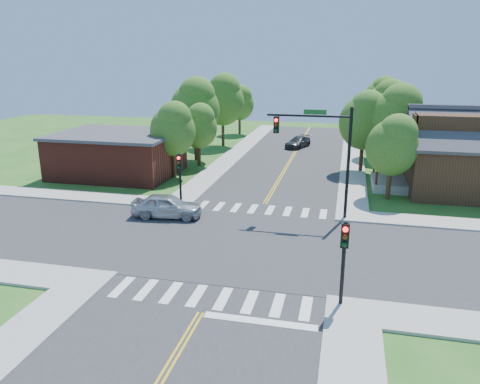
% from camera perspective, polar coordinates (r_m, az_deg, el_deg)
% --- Properties ---
extents(ground, '(100.00, 100.00, 0.00)m').
position_cam_1_polar(ground, '(26.46, 0.15, -6.40)').
color(ground, '#2A591B').
rests_on(ground, ground).
extents(road_ns, '(10.00, 90.00, 0.04)m').
position_cam_1_polar(road_ns, '(26.45, 0.15, -6.36)').
color(road_ns, '#2D2D30').
rests_on(road_ns, ground).
extents(road_ew, '(90.00, 10.00, 0.04)m').
position_cam_1_polar(road_ew, '(26.45, 0.15, -6.35)').
color(road_ew, '#2D2D30').
rests_on(road_ew, ground).
extents(intersection_patch, '(10.20, 10.20, 0.06)m').
position_cam_1_polar(intersection_patch, '(26.46, 0.15, -6.40)').
color(intersection_patch, '#2D2D30').
rests_on(intersection_patch, ground).
extents(sidewalk_ne, '(40.00, 40.00, 0.14)m').
position_cam_1_polar(sidewalk_ne, '(42.18, 26.85, 0.64)').
color(sidewalk_ne, '#9E9B93').
rests_on(sidewalk_ne, ground).
extents(sidewalk_nw, '(40.00, 40.00, 0.14)m').
position_cam_1_polar(sidewalk_nw, '(46.08, -14.82, 3.09)').
color(sidewalk_nw, '#9E9B93').
rests_on(sidewalk_nw, ground).
extents(crosswalk_north, '(8.85, 2.00, 0.01)m').
position_cam_1_polar(crosswalk_north, '(32.13, 2.62, -2.13)').
color(crosswalk_north, white).
rests_on(crosswalk_north, ground).
extents(crosswalk_south, '(8.85, 2.00, 0.01)m').
position_cam_1_polar(crosswalk_south, '(21.04, -3.71, -12.66)').
color(crosswalk_south, white).
rests_on(crosswalk_south, ground).
extents(centerline, '(0.30, 90.00, 0.01)m').
position_cam_1_polar(centerline, '(26.44, 0.15, -6.31)').
color(centerline, gold).
rests_on(centerline, ground).
extents(stop_bar, '(4.60, 0.45, 0.09)m').
position_cam_1_polar(stop_bar, '(19.38, 2.43, -15.57)').
color(stop_bar, white).
rests_on(stop_bar, ground).
extents(signal_mast_ne, '(5.30, 0.42, 7.20)m').
position_cam_1_polar(signal_mast_ne, '(29.90, 9.96, 5.75)').
color(signal_mast_ne, black).
rests_on(signal_mast_ne, ground).
extents(signal_pole_se, '(0.34, 0.42, 3.80)m').
position_cam_1_polar(signal_pole_se, '(19.68, 12.58, -6.72)').
color(signal_pole_se, black).
rests_on(signal_pole_se, ground).
extents(signal_pole_nw, '(0.34, 0.42, 3.80)m').
position_cam_1_polar(signal_pole_nw, '(32.26, -7.36, 2.66)').
color(signal_pole_nw, black).
rests_on(signal_pole_nw, ground).
extents(house_ne, '(13.05, 8.80, 7.11)m').
position_cam_1_polar(house_ne, '(39.83, 26.96, 4.61)').
color(house_ne, '#392413').
rests_on(house_ne, ground).
extents(building_nw, '(10.40, 8.40, 3.73)m').
position_cam_1_polar(building_nw, '(42.69, -14.68, 4.57)').
color(building_nw, maroon).
rests_on(building_nw, ground).
extents(tree_e_a, '(3.72, 3.53, 6.32)m').
position_cam_1_polar(tree_e_a, '(35.28, 18.22, 5.60)').
color(tree_e_a, '#382314').
rests_on(tree_e_a, ground).
extents(tree_e_b, '(4.73, 4.49, 8.04)m').
position_cam_1_polar(tree_e_b, '(42.30, 18.61, 8.80)').
color(tree_e_b, '#382314').
rests_on(tree_e_b, ground).
extents(tree_e_c, '(4.71, 4.47, 8.01)m').
position_cam_1_polar(tree_e_c, '(49.88, 17.53, 9.91)').
color(tree_e_c, '#382314').
rests_on(tree_e_c, ground).
extents(tree_e_d, '(4.64, 4.41, 7.89)m').
position_cam_1_polar(tree_e_d, '(59.43, 16.97, 10.81)').
color(tree_e_d, '#382314').
rests_on(tree_e_d, ground).
extents(tree_w_a, '(3.88, 3.68, 6.59)m').
position_cam_1_polar(tree_w_a, '(40.26, -8.14, 7.77)').
color(tree_w_a, '#382314').
rests_on(tree_w_a, ground).
extents(tree_w_b, '(4.87, 4.62, 8.27)m').
position_cam_1_polar(tree_w_b, '(46.71, -5.46, 10.40)').
color(tree_w_b, '#382314').
rests_on(tree_w_b, ground).
extents(tree_w_c, '(4.90, 4.66, 8.34)m').
position_cam_1_polar(tree_w_c, '(54.21, -2.06, 11.34)').
color(tree_w_c, '#382314').
rests_on(tree_w_c, ground).
extents(tree_w_d, '(3.79, 3.60, 6.45)m').
position_cam_1_polar(tree_w_d, '(62.64, 0.01, 10.89)').
color(tree_w_d, '#382314').
rests_on(tree_w_d, ground).
extents(tree_house, '(4.34, 4.12, 7.37)m').
position_cam_1_polar(tree_house, '(42.90, 15.00, 8.60)').
color(tree_house, '#382314').
rests_on(tree_house, ground).
extents(tree_bldg, '(3.54, 3.36, 6.01)m').
position_cam_1_polar(tree_bldg, '(44.33, -5.02, 8.16)').
color(tree_bldg, '#382314').
rests_on(tree_bldg, ground).
extents(car_silver, '(2.80, 4.93, 1.55)m').
position_cam_1_polar(car_silver, '(30.78, -8.89, -1.74)').
color(car_silver, '#B9BCC0').
rests_on(car_silver, ground).
extents(car_dgrey, '(4.38, 5.29, 1.22)m').
position_cam_1_polar(car_dgrey, '(54.02, 7.09, 6.01)').
color(car_dgrey, '#2E3033').
rests_on(car_dgrey, ground).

